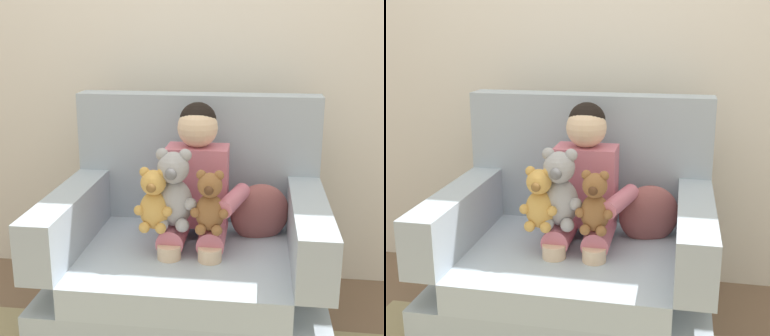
{
  "view_description": "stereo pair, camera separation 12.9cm",
  "coord_description": "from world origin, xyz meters",
  "views": [
    {
      "loc": [
        0.28,
        -1.99,
        1.32
      ],
      "look_at": [
        0.02,
        -0.05,
        0.78
      ],
      "focal_mm": 48.91,
      "sensor_mm": 36.0,
      "label": 1
    },
    {
      "loc": [
        0.41,
        -1.97,
        1.32
      ],
      "look_at": [
        0.02,
        -0.05,
        0.78
      ],
      "focal_mm": 48.91,
      "sensor_mm": 36.0,
      "label": 2
    }
  ],
  "objects": [
    {
      "name": "seated_child",
      "position": [
        0.02,
        0.06,
        0.64
      ],
      "size": [
        0.45,
        0.39,
        0.82
      ],
      "rotation": [
        0.0,
        0.0,
        0.13
      ],
      "color": "#C66B7F",
      "rests_on": "armchair"
    },
    {
      "name": "plush_brown",
      "position": [
        0.1,
        -0.1,
        0.66
      ],
      "size": [
        0.15,
        0.12,
        0.25
      ],
      "rotation": [
        0.0,
        0.0,
        -0.3
      ],
      "color": "brown",
      "rests_on": "armchair"
    },
    {
      "name": "ground_plane",
      "position": [
        0.0,
        0.0,
        0.0
      ],
      "size": [
        8.0,
        8.0,
        0.0
      ],
      "primitive_type": "plane",
      "color": "brown"
    },
    {
      "name": "plush_honey",
      "position": [
        -0.12,
        -0.11,
        0.66
      ],
      "size": [
        0.15,
        0.12,
        0.25
      ],
      "rotation": [
        0.0,
        0.0,
        -0.32
      ],
      "color": "gold",
      "rests_on": "armchair"
    },
    {
      "name": "armchair",
      "position": [
        0.0,
        0.05,
        0.32
      ],
      "size": [
        1.11,
        0.86,
        1.02
      ],
      "color": "#9EADBC",
      "rests_on": "ground"
    },
    {
      "name": "back_wall",
      "position": [
        0.0,
        0.69,
        1.3
      ],
      "size": [
        6.0,
        0.1,
        2.6
      ],
      "primitive_type": "cube",
      "color": "silver",
      "rests_on": "ground"
    },
    {
      "name": "plush_grey",
      "position": [
        -0.05,
        -0.07,
        0.69
      ],
      "size": [
        0.19,
        0.16,
        0.32
      ],
      "rotation": [
        0.0,
        0.0,
        -0.14
      ],
      "color": "#9E9EA3",
      "rests_on": "armchair"
    },
    {
      "name": "throw_pillow",
      "position": [
        0.29,
        0.16,
        0.53
      ],
      "size": [
        0.28,
        0.19,
        0.26
      ],
      "primitive_type": "ellipsoid",
      "rotation": [
        0.0,
        0.0,
        0.28
      ],
      "color": "#8C4C4C",
      "rests_on": "armchair"
    }
  ]
}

